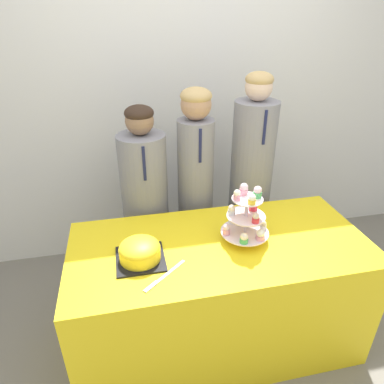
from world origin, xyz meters
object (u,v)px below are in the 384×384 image
cake_knife (159,281)px  student_1 (195,196)px  student_2 (250,190)px  student_0 (146,212)px  round_cake (140,251)px  cupcake_stand (246,216)px

cake_knife → student_1: student_1 is taller
student_1 → student_2: size_ratio=0.95×
cake_knife → student_0: 0.82m
round_cake → cake_knife: (0.07, -0.18, -0.05)m
student_0 → student_1: student_1 is taller
cupcake_stand → student_0: size_ratio=0.23×
round_cake → student_2: bearing=37.2°
cupcake_stand → student_2: 0.65m
round_cake → student_2: (0.84, 0.64, -0.07)m
cupcake_stand → cake_knife: bearing=-155.4°
student_2 → cupcake_stand: bearing=-113.5°
cupcake_stand → student_1: size_ratio=0.22×
cupcake_stand → student_1: student_1 is taller
round_cake → student_0: (0.08, 0.64, -0.16)m
cake_knife → cupcake_stand: 0.59m
student_0 → round_cake: bearing=-97.4°
cake_knife → student_2: (0.77, 0.82, -0.01)m
student_1 → student_2: student_2 is taller
round_cake → cupcake_stand: (0.59, 0.06, 0.10)m
round_cake → student_0: size_ratio=0.18×
student_2 → round_cake: bearing=-142.8°
round_cake → student_1: (0.44, 0.64, -0.07)m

